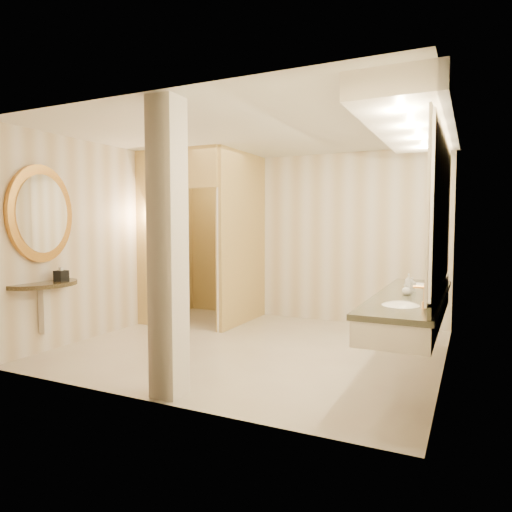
{
  "coord_description": "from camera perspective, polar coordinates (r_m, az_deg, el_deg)",
  "views": [
    {
      "loc": [
        2.5,
        -5.16,
        1.58
      ],
      "look_at": [
        -0.06,
        0.2,
        1.16
      ],
      "focal_mm": 32.0,
      "sensor_mm": 36.0,
      "label": 1
    }
  ],
  "objects": [
    {
      "name": "soap_bottle_b",
      "position": [
        4.76,
        18.27,
        -4.0
      ],
      "size": [
        0.11,
        0.11,
        0.11
      ],
      "primitive_type": "imported",
      "rotation": [
        0.0,
        0.0,
        0.43
      ],
      "color": "silver",
      "rests_on": "vanity"
    },
    {
      "name": "toilet_closet",
      "position": [
        7.13,
        -5.02,
        2.46
      ],
      "size": [
        1.5,
        1.55,
        2.7
      ],
      "color": "tan",
      "rests_on": "floor"
    },
    {
      "name": "wall_front",
      "position": [
        4.04,
        -12.8,
        0.7
      ],
      "size": [
        4.5,
        0.02,
        2.7
      ],
      "primitive_type": "cube",
      "color": "beige",
      "rests_on": "floor"
    },
    {
      "name": "wall_left",
      "position": [
        7.02,
        -17.1,
        1.99
      ],
      "size": [
        0.02,
        4.0,
        2.7
      ],
      "primitive_type": "cube",
      "color": "beige",
      "rests_on": "floor"
    },
    {
      "name": "pillar",
      "position": [
        4.19,
        -10.95,
        0.84
      ],
      "size": [
        0.27,
        0.27,
        2.7
      ],
      "primitive_type": "cube",
      "color": "beige",
      "rests_on": "floor"
    },
    {
      "name": "toilet",
      "position": [
        7.78,
        -2.56,
        -4.91
      ],
      "size": [
        0.56,
        0.8,
        0.74
      ],
      "primitive_type": "imported",
      "rotation": [
        0.0,
        0.0,
        3.36
      ],
      "color": "white",
      "rests_on": "floor"
    },
    {
      "name": "console_shelf",
      "position": [
        6.09,
        -25.29,
        1.37
      ],
      "size": [
        0.9,
        0.9,
        1.9
      ],
      "color": "black",
      "rests_on": "floor"
    },
    {
      "name": "floor",
      "position": [
        5.95,
        -0.33,
        -11.35
      ],
      "size": [
        4.5,
        4.5,
        0.0
      ],
      "primitive_type": "plane",
      "color": "beige",
      "rests_on": "ground"
    },
    {
      "name": "ceiling",
      "position": [
        5.85,
        -0.34,
        15.09
      ],
      "size": [
        4.5,
        4.5,
        0.0
      ],
      "primitive_type": "plane",
      "rotation": [
        3.14,
        0.0,
        0.0
      ],
      "color": "silver",
      "rests_on": "wall_back"
    },
    {
      "name": "soap_bottle_a",
      "position": [
        5.05,
        18.95,
        -3.36
      ],
      "size": [
        0.09,
        0.09,
        0.14
      ],
      "primitive_type": "imported",
      "rotation": [
        0.0,
        0.0,
        0.41
      ],
      "color": "beige",
      "rests_on": "vanity"
    },
    {
      "name": "wall_back",
      "position": [
        7.59,
        6.27,
        2.28
      ],
      "size": [
        4.5,
        0.02,
        2.7
      ],
      "primitive_type": "cube",
      "color": "beige",
      "rests_on": "floor"
    },
    {
      "name": "tissue_box",
      "position": [
        6.1,
        -23.17,
        -2.29
      ],
      "size": [
        0.13,
        0.13,
        0.13
      ],
      "primitive_type": "cube",
      "rotation": [
        0.0,
        0.0,
        0.02
      ],
      "color": "black",
      "rests_on": "console_shelf"
    },
    {
      "name": "soap_bottle_c",
      "position": [
        4.81,
        18.51,
        -3.34
      ],
      "size": [
        0.09,
        0.09,
        0.21
      ],
      "primitive_type": "imported",
      "rotation": [
        0.0,
        0.0,
        0.08
      ],
      "color": "#C6B28C",
      "rests_on": "vanity"
    },
    {
      "name": "wall_sconce",
      "position": [
        7.14,
        -12.88,
        5.16
      ],
      "size": [
        0.14,
        0.14,
        0.42
      ],
      "color": "#D48C44",
      "rests_on": "toilet_closet"
    },
    {
      "name": "vanity",
      "position": [
        4.79,
        19.31,
        4.42
      ],
      "size": [
        0.75,
        2.76,
        2.09
      ],
      "color": "beige",
      "rests_on": "floor"
    },
    {
      "name": "wall_right",
      "position": [
        5.18,
        22.7,
        1.19
      ],
      "size": [
        0.02,
        4.0,
        2.7
      ],
      "primitive_type": "cube",
      "color": "beige",
      "rests_on": "floor"
    }
  ]
}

